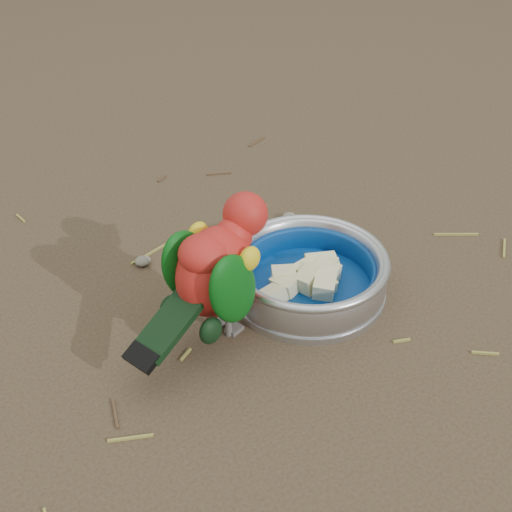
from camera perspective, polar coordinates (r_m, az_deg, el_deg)
ground at (r=0.98m, az=5.19°, el=-2.94°), size 60.00×60.00×0.00m
food_bowl at (r=0.98m, az=4.13°, el=-2.60°), size 0.21×0.21×0.02m
bowl_wall at (r=0.96m, az=4.20°, el=-1.20°), size 0.21×0.21×0.04m
fruit_wedges at (r=0.96m, az=4.19°, el=-1.53°), size 0.13×0.13×0.03m
lory_parrot at (r=0.86m, az=-3.11°, el=-1.82°), size 0.23×0.15×0.17m
ground_debris at (r=1.03m, az=3.84°, el=-0.45°), size 0.90×0.80×0.01m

